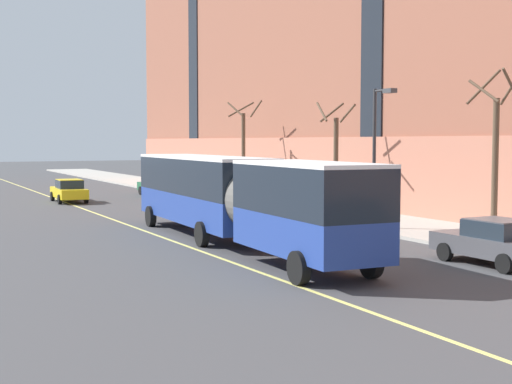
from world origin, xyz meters
name	(u,v)px	position (x,y,z in m)	size (l,w,h in m)	color
ground_plane	(315,265)	(0.00, 0.00, 0.00)	(260.00, 260.00, 0.00)	#424244
sidewalk	(465,236)	(9.41, 3.00, 0.07)	(5.67, 160.00, 0.15)	#ADA89E
city_bus	(233,195)	(-0.54, 5.31, 2.04)	(3.53, 18.86, 3.49)	navy
parked_car_green_0	(250,200)	(5.48, 16.02, 0.78)	(2.09, 4.58, 1.56)	#23603D
parked_car_darkgray_2	(495,242)	(5.37, -2.67, 0.78)	(2.00, 4.36, 1.56)	#4C4C51
parked_car_green_4	(158,185)	(5.42, 31.63, 0.78)	(2.09, 4.59, 1.56)	#23603D
parked_car_red_5	(326,214)	(5.41, 7.82, 0.78)	(2.05, 4.28, 1.56)	#B21E19
parked_car_white_6	(188,190)	(5.42, 25.47, 0.78)	(2.01, 4.57, 1.56)	silver
taxi_cab	(69,191)	(-1.96, 28.76, 0.78)	(2.07, 4.84, 1.56)	yellow
street_tree_mid_block	(495,152)	(9.43, 1.38, 3.72)	(1.80, 1.81, 7.01)	brown
street_tree_far_uptown	(335,156)	(9.41, 13.21, 3.30)	(1.94, 1.86, 6.19)	brown
street_tree_far_downtown	(244,148)	(9.45, 24.99, 3.68)	(2.17, 2.24, 6.84)	brown
street_lamp	(378,142)	(7.18, 6.32, 4.10)	(0.36, 1.48, 6.37)	#2D2D30
fire_hydrant	(361,219)	(7.08, 7.39, 0.49)	(0.42, 0.24, 0.72)	red
lane_centerline	(218,257)	(-2.25, 3.00, 0.00)	(0.16, 140.00, 0.01)	#E0D66B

